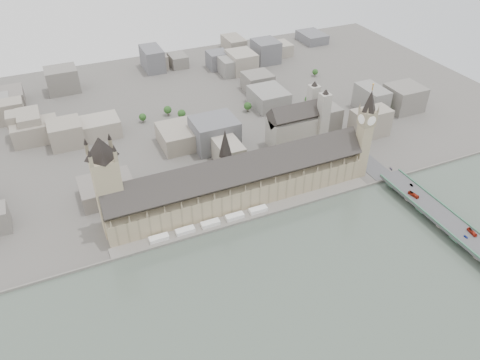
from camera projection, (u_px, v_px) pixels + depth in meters
name	position (u px, v px, depth m)	size (l,w,h in m)	color
ground	(246.00, 211.00, 461.33)	(900.00, 900.00, 0.00)	#595651
river_thames	(340.00, 344.00, 339.08)	(600.00, 600.00, 0.00)	#4B594E
embankment_wall	(252.00, 219.00, 449.34)	(600.00, 1.50, 3.00)	slate
river_terrace	(249.00, 215.00, 455.19)	(270.00, 15.00, 2.00)	slate
terrace_tents	(210.00, 223.00, 440.64)	(118.00, 7.00, 4.00)	white
palace_of_westminster	(238.00, 182.00, 462.63)	(265.00, 40.73, 55.44)	tan
elizabeth_tower	(365.00, 128.00, 478.62)	(17.00, 17.00, 107.50)	tan
victoria_tower	(107.00, 181.00, 408.14)	(30.00, 30.00, 100.00)	tan
central_tower	(225.00, 151.00, 443.38)	(13.00, 13.00, 48.00)	gray
westminster_bridge	(438.00, 217.00, 446.78)	(25.00, 325.00, 10.25)	#474749
bridge_parapets	(476.00, 242.00, 410.47)	(25.00, 235.00, 1.15)	#3C6E53
westminster_abbey	(298.00, 124.00, 553.50)	(68.00, 36.00, 64.00)	gray
city_skyline_inland	(171.00, 95.00, 631.71)	(720.00, 360.00, 38.00)	gray
park_trees	(214.00, 175.00, 498.10)	(110.00, 30.00, 15.00)	#1D3F16
red_bus_north	(413.00, 195.00, 463.72)	(2.76, 11.78, 3.28)	#AB2613
red_bus_south	(472.00, 232.00, 419.26)	(2.56, 10.95, 3.05)	#B12616
car_blue	(466.00, 237.00, 415.56)	(1.66, 4.13, 1.41)	navy
car_silver	(411.00, 185.00, 478.35)	(1.56, 4.46, 1.47)	gray
car_approach	(391.00, 169.00, 502.08)	(2.00, 4.93, 1.43)	gray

